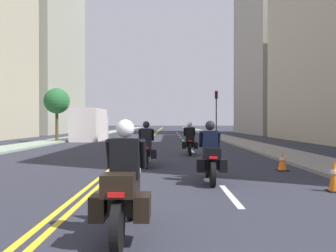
# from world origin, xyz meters

# --- Properties ---
(ground_plane) EXTENTS (264.00, 264.00, 0.00)m
(ground_plane) POSITION_xyz_m (0.00, 48.00, 0.00)
(ground_plane) COLOR #2A2B36
(sidewalk_left) EXTENTS (2.36, 144.00, 0.12)m
(sidewalk_left) POSITION_xyz_m (-7.61, 48.00, 0.06)
(sidewalk_left) COLOR gray
(sidewalk_left) RESTS_ON ground
(sidewalk_right) EXTENTS (2.36, 144.00, 0.12)m
(sidewalk_right) POSITION_xyz_m (7.61, 48.00, 0.06)
(sidewalk_right) COLOR gray
(sidewalk_right) RESTS_ON ground
(centreline_yellow_inner) EXTENTS (0.12, 132.00, 0.01)m
(centreline_yellow_inner) POSITION_xyz_m (-0.12, 48.00, 0.00)
(centreline_yellow_inner) COLOR yellow
(centreline_yellow_inner) RESTS_ON ground
(centreline_yellow_outer) EXTENTS (0.12, 132.00, 0.01)m
(centreline_yellow_outer) POSITION_xyz_m (0.12, 48.00, 0.00)
(centreline_yellow_outer) COLOR yellow
(centreline_yellow_outer) RESTS_ON ground
(lane_dashes_white) EXTENTS (0.14, 56.40, 0.01)m
(lane_dashes_white) POSITION_xyz_m (3.21, 29.00, 0.00)
(lane_dashes_white) COLOR silver
(lane_dashes_white) RESTS_ON ground
(building_right_1) EXTENTS (6.58, 16.31, 15.67)m
(building_right_1) POSITION_xyz_m (16.10, 30.78, 7.84)
(building_right_1) COLOR tan
(building_right_1) RESTS_ON ground
(building_left_2) EXTENTS (6.40, 19.19, 27.62)m
(building_left_2) POSITION_xyz_m (-16.01, 52.63, 13.81)
(building_left_2) COLOR #9D9F8B
(building_left_2) RESTS_ON ground
(building_right_2) EXTENTS (8.88, 17.93, 24.96)m
(building_right_2) POSITION_xyz_m (17.25, 49.77, 12.48)
(building_right_2) COLOR #9C948C
(building_right_2) RESTS_ON ground
(motorcycle_0) EXTENTS (0.76, 2.18, 1.64)m
(motorcycle_0) POSITION_xyz_m (1.25, 5.25, 0.67)
(motorcycle_0) COLOR black
(motorcycle_0) RESTS_ON ground
(motorcycle_1) EXTENTS (0.77, 2.19, 1.64)m
(motorcycle_1) POSITION_xyz_m (2.98, 9.67, 0.66)
(motorcycle_1) COLOR black
(motorcycle_1) RESTS_ON ground
(motorcycle_2) EXTENTS (0.78, 2.24, 1.65)m
(motorcycle_2) POSITION_xyz_m (1.05, 13.20, 0.65)
(motorcycle_2) COLOR black
(motorcycle_2) RESTS_ON ground
(motorcycle_3) EXTENTS (0.77, 2.25, 1.63)m
(motorcycle_3) POSITION_xyz_m (2.92, 17.70, 0.67)
(motorcycle_3) COLOR black
(motorcycle_3) RESTS_ON ground
(traffic_cone_0) EXTENTS (0.31, 0.31, 0.72)m
(traffic_cone_0) POSITION_xyz_m (5.68, 8.42, 0.36)
(traffic_cone_0) COLOR black
(traffic_cone_0) RESTS_ON ground
(traffic_cone_1) EXTENTS (0.37, 0.37, 0.63)m
(traffic_cone_1) POSITION_xyz_m (5.64, 11.93, 0.31)
(traffic_cone_1) COLOR black
(traffic_cone_1) RESTS_ON ground
(traffic_light_far) EXTENTS (0.28, 0.38, 4.85)m
(traffic_light_far) POSITION_xyz_m (6.83, 36.35, 3.35)
(traffic_light_far) COLOR black
(traffic_light_far) RESTS_ON ground
(street_tree_0) EXTENTS (2.06, 2.06, 4.38)m
(street_tree_0) POSITION_xyz_m (-7.14, 28.63, 3.31)
(street_tree_0) COLOR #463C22
(street_tree_0) RESTS_ON ground
(parked_truck) EXTENTS (2.20, 6.50, 2.80)m
(parked_truck) POSITION_xyz_m (-5.03, 31.53, 1.27)
(parked_truck) COLOR silver
(parked_truck) RESTS_ON ground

